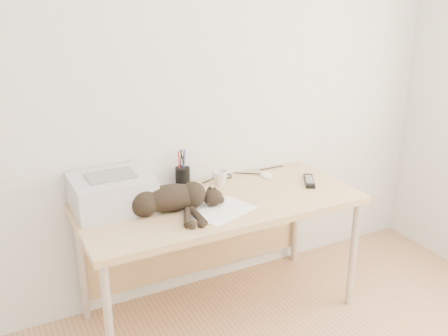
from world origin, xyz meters
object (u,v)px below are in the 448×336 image
printer (112,192)px  mug (220,178)px  mouse (266,173)px  cat (167,200)px  desk (214,216)px  pen_cup (183,177)px

printer → mug: printer is taller
printer → mouse: bearing=2.3°
printer → cat: bearing=-35.0°
desk → mouse: size_ratio=13.28×
mug → cat: bearing=-152.8°
cat → pen_cup: pen_cup is taller
pen_cup → desk: bearing=-62.0°
mug → desk: bearing=-129.2°
desk → mug: 0.24m
desk → printer: printer is taller
cat → desk: bearing=26.7°
pen_cup → mug: bearing=-19.1°
cat → mouse: bearing=27.0°
mug → mouse: mug is taller
desk → mug: mug is taller
printer → mug: 0.68m
printer → mouse: size_ratio=3.48×
mug → pen_cup: 0.23m
printer → cat: 0.30m
desk → printer: size_ratio=3.82×
cat → printer: bearing=156.1°
printer → mug: size_ratio=4.37×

